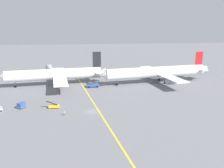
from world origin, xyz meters
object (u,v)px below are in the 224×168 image
Objects in this scene: airliner_being_pushed at (157,72)px; gse_belt_loader_portside at (54,106)px; jet_bridge at (50,69)px; airliner_at_gate_left at (55,75)px; gse_container_dolly_flat at (21,105)px; ground_crew_marshaller_foreground at (64,113)px; pushback_tug at (92,85)px.

airliner_being_pushed is 12.39× the size of gse_belt_loader_portside.
airliner_being_pushed is at bearing -23.68° from jet_bridge.
airliner_being_pushed is at bearing -1.84° from airliner_at_gate_left.
airliner_at_gate_left is 0.89× the size of airliner_being_pushed.
gse_belt_loader_portside is 60.84m from jet_bridge.
gse_container_dolly_flat is (-63.44, -32.35, -4.71)m from airliner_being_pushed.
jet_bridge is at bearing 100.56° from ground_crew_marshaller_foreground.
airliner_being_pushed is 35.72m from pushback_tug.
jet_bridge is (-12.71, 68.19, 3.20)m from ground_crew_marshaller_foreground.
airliner_being_pushed is 3.35× the size of jet_bridge.
gse_container_dolly_flat reaches higher than ground_crew_marshaller_foreground.
airliner_at_gate_left is 53.91m from airliner_being_pushed.
airliner_being_pushed is 65.02m from jet_bridge.
airliner_at_gate_left reaches higher than pushback_tug.
airliner_being_pushed is at bearing 7.91° from pushback_tug.
pushback_tug is 39.49m from gse_container_dolly_flat.
gse_container_dolly_flat is 2.28× the size of ground_crew_marshaller_foreground.
gse_container_dolly_flat is at bearing -105.68° from airliner_at_gate_left.
ground_crew_marshaller_foreground is (-46.82, -42.09, -5.00)m from airliner_being_pushed.
gse_belt_loader_portside is 9.11m from ground_crew_marshaller_foreground.
airliner_at_gate_left is 25.07m from jet_bridge.
ground_crew_marshaller_foreground is at bearing -79.44° from jet_bridge.
gse_belt_loader_portside is (12.30, -1.72, -0.35)m from gse_container_dolly_flat.
jet_bridge reaches higher than ground_crew_marshaller_foreground.
airliner_at_gate_left is 10.96× the size of gse_belt_loader_portside.
airliner_at_gate_left is at bearing 160.66° from pushback_tug.
jet_bridge is (-5.65, 24.38, -1.59)m from airliner_at_gate_left.
airliner_at_gate_left reaches higher than jet_bridge.
gse_belt_loader_portside reaches higher than ground_crew_marshaller_foreground.
jet_bridge is (-24.45, 30.97, 2.89)m from pushback_tug.
gse_container_dolly_flat is 12.43m from gse_belt_loader_portside.
airliner_being_pushed is 6.68× the size of pushback_tug.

